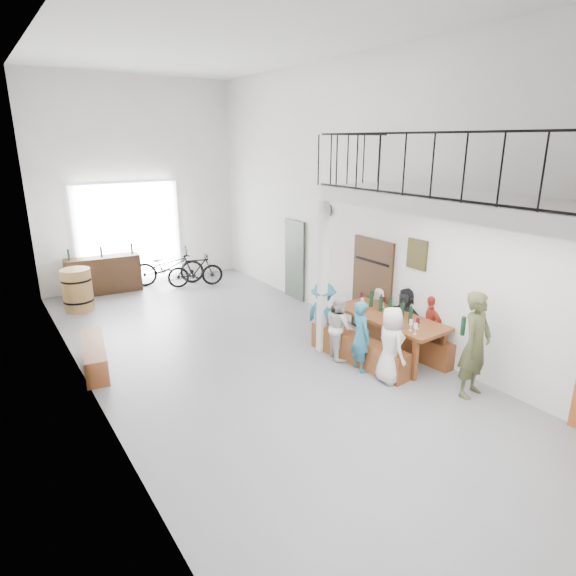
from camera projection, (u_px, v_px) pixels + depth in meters
floor at (251, 358)px, 8.96m from camera, size 12.00×12.00×0.00m
room_walls at (246, 161)px, 7.91m from camera, size 12.00×12.00×12.00m
gateway_portal at (129, 236)px, 13.06m from camera, size 2.80×0.08×2.80m
right_wall_decor at (436, 268)px, 8.39m from camera, size 0.07×8.28×5.07m
balcony at (482, 210)px, 6.65m from camera, size 1.52×5.62×4.00m
tasting_table at (389, 320)px, 8.86m from camera, size 0.99×2.22×0.79m
bench_inner at (357, 350)px, 8.72m from camera, size 0.54×2.15×0.49m
bench_wall at (404, 340)px, 9.15m from camera, size 0.39×2.09×0.48m
tableware at (390, 308)px, 8.82m from camera, size 0.61×1.79×0.35m
side_bench at (95, 356)px, 8.50m from camera, size 0.62×1.68×0.46m
oak_barrel at (77, 290)px, 11.33m from camera, size 0.69×0.69×1.01m
serving_counter at (104, 275)px, 12.66m from camera, size 1.89×0.69×0.98m
counter_bottles at (101, 251)px, 12.48m from camera, size 1.60×0.20×0.28m
guest_left_a at (391, 345)px, 7.91m from camera, size 0.56×0.72×1.31m
guest_left_b at (361, 336)px, 8.33m from camera, size 0.38×0.51×1.28m
guest_left_c at (340, 327)px, 8.83m from camera, size 0.63×0.71×1.22m
guest_left_d at (323, 316)px, 9.23m from camera, size 0.51×0.86×1.31m
guest_right_a at (430, 327)px, 8.83m from camera, size 0.45×0.76×1.21m
guest_right_b at (405, 318)px, 9.24m from camera, size 0.50×1.16×1.22m
guest_right_c at (380, 312)px, 9.78m from camera, size 0.42×0.57×1.06m
host_standing at (475, 345)px, 7.44m from camera, size 0.68×0.51×1.70m
potted_plant at (335, 313)px, 10.63m from camera, size 0.43×0.38×0.45m
bicycle_near at (168, 267)px, 13.37m from camera, size 2.06×1.25×1.02m
bicycle_far at (195, 270)px, 13.21m from camera, size 1.58×0.82×0.91m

